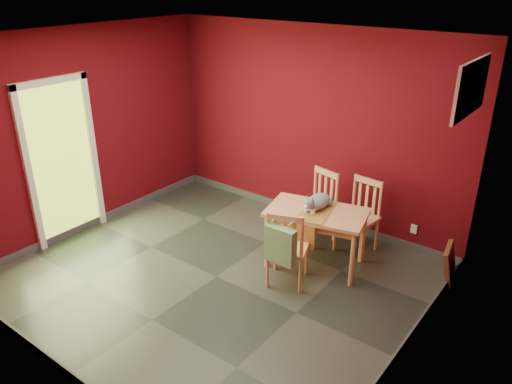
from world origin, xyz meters
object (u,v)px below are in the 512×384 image
Objects in this scene: chair_far_left at (317,205)px; picture_frame at (450,264)px; chair_near at (287,246)px; tote_bag at (280,245)px; dining_table at (317,218)px; cat at (318,199)px; chair_far_right at (359,215)px.

chair_far_left is 1.76m from picture_frame.
chair_far_left is at bearing 103.78° from chair_near.
chair_near is 0.26m from tote_bag.
chair_near is at bearing 103.62° from tote_bag.
chair_far_left is at bearing 119.44° from dining_table.
chair_far_left is (-0.32, 0.57, -0.15)m from dining_table.
picture_frame is at bearing 19.44° from cat.
chair_far_right is 0.73m from cat.
chair_near is (0.27, -1.11, -0.00)m from chair_far_left.
picture_frame is at bearing 2.46° from chair_far_left.
picture_frame is (1.45, 0.57, -0.63)m from cat.
chair_far_right reaches higher than picture_frame.
chair_far_right is 1.20m from picture_frame.
chair_far_left is 1.37m from tote_bag.
chair_near reaches higher than dining_table.
cat reaches higher than picture_frame.
picture_frame is (1.42, 0.64, -0.42)m from dining_table.
tote_bag is (-0.25, -1.40, 0.13)m from chair_far_right.
chair_far_left is 1.01× the size of chair_near.
chair_far_right reaches higher than dining_table.
chair_far_right is 1.00× the size of chair_near.
cat is (-0.03, 0.07, 0.21)m from dining_table.
tote_bag is at bearing -89.91° from cat.
chair_far_left reaches higher than dining_table.
dining_table is at bearing 84.89° from chair_near.
chair_near is at bearing -95.11° from dining_table.
dining_table is 0.76m from tote_bag.
cat is (-0.03, 0.82, 0.23)m from tote_bag.
tote_bag is at bearing -76.38° from chair_near.
chair_near is at bearing -76.22° from chair_far_left.
chair_far_left is 1.94× the size of tote_bag.
chair_far_left reaches higher than tote_bag.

